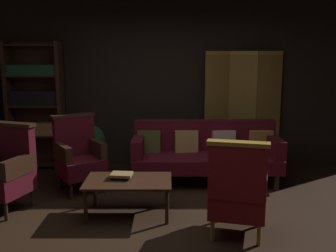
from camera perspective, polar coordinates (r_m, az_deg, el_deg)
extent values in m
plane|color=black|center=(4.57, -0.01, -13.67)|extent=(10.00, 10.00, 0.00)
cube|color=black|center=(6.64, 0.01, 6.44)|extent=(7.20, 0.10, 2.80)
cube|color=olive|center=(6.54, 7.08, 2.33)|extent=(0.43, 0.23, 1.90)
cube|color=#B78E33|center=(6.47, 7.27, 10.42)|extent=(0.43, 0.24, 0.06)
cube|color=olive|center=(6.61, 10.67, 2.32)|extent=(0.43, 0.21, 1.90)
cube|color=#B78E33|center=(6.55, 10.94, 10.32)|extent=(0.44, 0.22, 0.06)
cube|color=olive|center=(6.70, 14.26, 2.28)|extent=(0.44, 0.19, 1.90)
cube|color=#B78E33|center=(6.63, 14.63, 10.17)|extent=(0.44, 0.20, 0.06)
cube|color=#382114|center=(6.90, -21.87, 2.72)|extent=(0.06, 0.32, 2.05)
cube|color=#382114|center=(6.64, -15.12, 2.82)|extent=(0.06, 0.32, 2.05)
cube|color=#382114|center=(6.90, -18.17, 2.95)|extent=(0.90, 0.02, 2.05)
cube|color=#382114|center=(6.95, -18.10, -5.14)|extent=(0.86, 0.30, 0.02)
cube|color=#382114|center=(6.84, -18.33, -1.24)|extent=(0.86, 0.30, 0.02)
cube|color=#9E7A47|center=(6.80, -18.43, -0.39)|extent=(0.78, 0.22, 0.19)
cube|color=#382114|center=(6.76, -18.56, 2.77)|extent=(0.86, 0.30, 0.02)
cube|color=black|center=(6.72, -18.68, 3.86)|extent=(0.78, 0.22, 0.24)
cube|color=#382114|center=(6.71, -18.81, 6.85)|extent=(0.86, 0.30, 0.02)
cube|color=#1E4C28|center=(6.69, -18.91, 7.66)|extent=(0.78, 0.22, 0.17)
cube|color=#382114|center=(6.70, -19.05, 10.97)|extent=(0.86, 0.30, 0.02)
cylinder|color=#382114|center=(5.52, -4.19, -8.12)|extent=(0.07, 0.07, 0.22)
cylinder|color=#382114|center=(5.71, 15.39, -7.86)|extent=(0.07, 0.07, 0.22)
cylinder|color=#382114|center=(6.09, -3.78, -6.31)|extent=(0.07, 0.07, 0.22)
cylinder|color=#382114|center=(6.26, 13.95, -6.14)|extent=(0.07, 0.07, 0.22)
cube|color=#4C0F19|center=(5.76, 5.51, -5.17)|extent=(2.10, 0.76, 0.20)
cube|color=#4C0F19|center=(5.98, 5.29, -1.32)|extent=(2.10, 0.18, 0.46)
cube|color=#4C0F19|center=(5.69, -4.33, -2.94)|extent=(0.16, 0.68, 0.26)
cube|color=#4C0F19|center=(5.88, 15.12, -2.85)|extent=(0.16, 0.68, 0.26)
cube|color=#4C5123|center=(5.87, -2.73, -2.30)|extent=(0.35, 0.17, 0.35)
cube|color=tan|center=(5.87, 2.68, -2.31)|extent=(0.35, 0.16, 0.34)
cube|color=beige|center=(5.92, 8.04, -2.29)|extent=(0.36, 0.18, 0.35)
cube|color=#B79338|center=(6.02, 13.26, -2.25)|extent=(0.35, 0.16, 0.34)
cylinder|color=#382114|center=(4.54, -11.82, -11.37)|extent=(0.04, 0.04, 0.39)
cylinder|color=#382114|center=(4.45, -0.16, -11.61)|extent=(0.04, 0.04, 0.39)
cylinder|color=#382114|center=(5.04, -10.57, -9.10)|extent=(0.04, 0.04, 0.39)
cylinder|color=#382114|center=(4.95, -0.14, -9.25)|extent=(0.04, 0.04, 0.39)
cube|color=#382114|center=(4.65, -5.76, -7.90)|extent=(1.00, 0.64, 0.03)
cylinder|color=#B78E33|center=(4.55, 13.10, -12.59)|extent=(0.04, 0.04, 0.22)
cylinder|color=#B78E33|center=(4.57, 7.19, -12.26)|extent=(0.04, 0.04, 0.22)
cylinder|color=#B78E33|center=(4.13, 12.98, -15.07)|extent=(0.04, 0.04, 0.22)
cylinder|color=#B78E33|center=(4.15, 6.41, -14.68)|extent=(0.04, 0.04, 0.22)
cube|color=maroon|center=(4.25, 10.02, -10.78)|extent=(0.68, 0.68, 0.24)
cube|color=maroon|center=(3.91, 9.97, -6.66)|extent=(0.57, 0.25, 0.54)
cube|color=#B78E33|center=(3.83, 10.11, -2.51)|extent=(0.61, 0.27, 0.04)
cube|color=#B78E33|center=(4.17, 13.45, -8.00)|extent=(0.21, 0.51, 0.22)
cube|color=#B78E33|center=(4.20, 6.83, -7.66)|extent=(0.21, 0.51, 0.22)
cylinder|color=#382114|center=(5.33, -13.79, -9.10)|extent=(0.04, 0.04, 0.22)
cylinder|color=#382114|center=(5.49, -9.21, -8.35)|extent=(0.04, 0.04, 0.22)
cylinder|color=#382114|center=(5.75, -15.33, -7.72)|extent=(0.04, 0.04, 0.22)
cylinder|color=#382114|center=(5.89, -11.04, -7.08)|extent=(0.04, 0.04, 0.22)
cube|color=#4C0F19|center=(5.54, -12.44, -5.79)|extent=(0.77, 0.77, 0.24)
cube|color=#4C0F19|center=(5.66, -13.42, -1.42)|extent=(0.53, 0.41, 0.54)
cube|color=#382114|center=(5.61, -13.55, 1.48)|extent=(0.57, 0.44, 0.04)
cube|color=#382114|center=(5.41, -14.92, -3.78)|extent=(0.35, 0.47, 0.22)
cube|color=#382114|center=(5.57, -10.22, -3.18)|extent=(0.35, 0.47, 0.22)
cylinder|color=#382114|center=(4.92, -22.34, -11.32)|extent=(0.04, 0.04, 0.22)
cylinder|color=#382114|center=(5.53, -22.74, -8.92)|extent=(0.04, 0.04, 0.22)
cylinder|color=#382114|center=(5.24, -18.96, -9.73)|extent=(0.04, 0.04, 0.22)
cube|color=#4C0F19|center=(5.15, -22.73, -7.65)|extent=(0.72, 0.72, 0.24)
cube|color=#4C0F19|center=(5.21, -21.35, -2.88)|extent=(0.57, 0.30, 0.54)
cube|color=#382114|center=(5.16, -21.56, 0.26)|extent=(0.61, 0.32, 0.04)
cube|color=#382114|center=(4.93, -20.84, -5.52)|extent=(0.25, 0.50, 0.22)
cylinder|color=brown|center=(6.34, -11.08, -5.54)|extent=(0.28, 0.28, 0.28)
ellipsoid|color=#193D19|center=(6.25, -11.20, -2.35)|extent=(0.49, 0.49, 0.57)
cube|color=black|center=(4.71, -6.71, -7.35)|extent=(0.23, 0.20, 0.03)
cube|color=#9E7A47|center=(4.70, -6.72, -6.98)|extent=(0.26, 0.22, 0.03)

